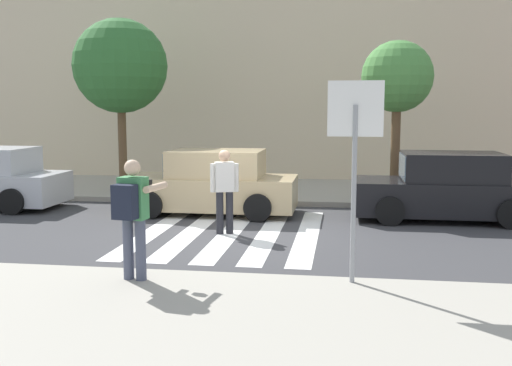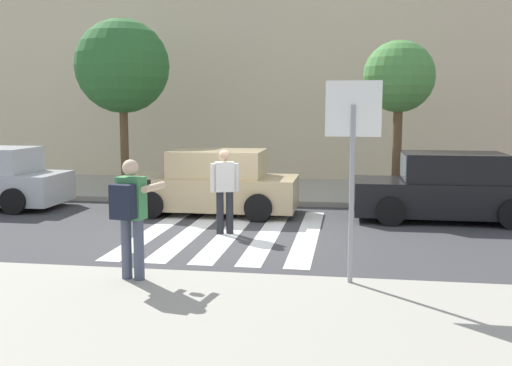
{
  "view_description": "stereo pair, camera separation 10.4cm",
  "coord_description": "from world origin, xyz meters",
  "px_view_note": "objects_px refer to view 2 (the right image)",
  "views": [
    {
      "loc": [
        2.31,
        -11.74,
        2.62
      ],
      "look_at": [
        0.6,
        -0.2,
        1.1
      ],
      "focal_mm": 42.0,
      "sensor_mm": 36.0,
      "label": 1
    },
    {
      "loc": [
        2.41,
        -11.73,
        2.62
      ],
      "look_at": [
        0.6,
        -0.2,
        1.1
      ],
      "focal_mm": 42.0,
      "sensor_mm": 36.0,
      "label": 2
    }
  ],
  "objects_px": {
    "street_tree_center": "(399,78)",
    "parked_car_black": "(448,189)",
    "photographer_with_backpack": "(131,209)",
    "parked_car_tan": "(214,184)",
    "stop_sign": "(353,137)",
    "street_tree_west": "(122,67)",
    "pedestrian_crossing": "(225,187)"
  },
  "relations": [
    {
      "from": "photographer_with_backpack",
      "to": "street_tree_west",
      "type": "height_order",
      "value": "street_tree_west"
    },
    {
      "from": "stop_sign",
      "to": "pedestrian_crossing",
      "type": "height_order",
      "value": "stop_sign"
    },
    {
      "from": "street_tree_west",
      "to": "street_tree_center",
      "type": "height_order",
      "value": "street_tree_west"
    },
    {
      "from": "parked_car_tan",
      "to": "street_tree_west",
      "type": "xyz_separation_m",
      "value": [
        -3.25,
        2.6,
        2.99
      ]
    },
    {
      "from": "parked_car_tan",
      "to": "parked_car_black",
      "type": "relative_size",
      "value": 1.0
    },
    {
      "from": "stop_sign",
      "to": "parked_car_tan",
      "type": "bearing_deg",
      "value": 119.86
    },
    {
      "from": "parked_car_black",
      "to": "street_tree_west",
      "type": "relative_size",
      "value": 0.83
    },
    {
      "from": "photographer_with_backpack",
      "to": "parked_car_tan",
      "type": "distance_m",
      "value": 6.1
    },
    {
      "from": "stop_sign",
      "to": "photographer_with_backpack",
      "type": "relative_size",
      "value": 1.63
    },
    {
      "from": "photographer_with_backpack",
      "to": "pedestrian_crossing",
      "type": "relative_size",
      "value": 1.0
    },
    {
      "from": "street_tree_center",
      "to": "parked_car_black",
      "type": "bearing_deg",
      "value": -63.73
    },
    {
      "from": "street_tree_west",
      "to": "stop_sign",
      "type": "bearing_deg",
      "value": -51.85
    },
    {
      "from": "parked_car_black",
      "to": "photographer_with_backpack",
      "type": "bearing_deg",
      "value": -130.91
    },
    {
      "from": "street_tree_center",
      "to": "parked_car_tan",
      "type": "bearing_deg",
      "value": -155.56
    },
    {
      "from": "pedestrian_crossing",
      "to": "street_tree_center",
      "type": "distance_m",
      "value": 6.12
    },
    {
      "from": "pedestrian_crossing",
      "to": "parked_car_tan",
      "type": "relative_size",
      "value": 0.42
    },
    {
      "from": "photographer_with_backpack",
      "to": "stop_sign",
      "type": "bearing_deg",
      "value": 6.68
    },
    {
      "from": "pedestrian_crossing",
      "to": "street_tree_center",
      "type": "xyz_separation_m",
      "value": [
        3.72,
        4.26,
        2.34
      ]
    },
    {
      "from": "parked_car_tan",
      "to": "stop_sign",
      "type": "bearing_deg",
      "value": -60.14
    },
    {
      "from": "parked_car_black",
      "to": "street_tree_west",
      "type": "bearing_deg",
      "value": 163.39
    },
    {
      "from": "stop_sign",
      "to": "street_tree_west",
      "type": "bearing_deg",
      "value": 128.15
    },
    {
      "from": "photographer_with_backpack",
      "to": "street_tree_west",
      "type": "xyz_separation_m",
      "value": [
        -3.45,
        8.68,
        2.55
      ]
    },
    {
      "from": "pedestrian_crossing",
      "to": "street_tree_west",
      "type": "distance_m",
      "value": 6.85
    },
    {
      "from": "photographer_with_backpack",
      "to": "street_tree_center",
      "type": "relative_size",
      "value": 0.42
    },
    {
      "from": "street_tree_west",
      "to": "street_tree_center",
      "type": "bearing_deg",
      "value": -4.24
    },
    {
      "from": "photographer_with_backpack",
      "to": "pedestrian_crossing",
      "type": "xyz_separation_m",
      "value": [
        0.54,
        3.85,
        -0.19
      ]
    },
    {
      "from": "stop_sign",
      "to": "parked_car_tan",
      "type": "xyz_separation_m",
      "value": [
        -3.28,
        5.72,
        -1.47
      ]
    },
    {
      "from": "parked_car_tan",
      "to": "street_tree_center",
      "type": "height_order",
      "value": "street_tree_center"
    },
    {
      "from": "stop_sign",
      "to": "parked_car_black",
      "type": "height_order",
      "value": "stop_sign"
    },
    {
      "from": "stop_sign",
      "to": "street_tree_west",
      "type": "height_order",
      "value": "street_tree_west"
    },
    {
      "from": "parked_car_tan",
      "to": "pedestrian_crossing",
      "type": "bearing_deg",
      "value": -71.49
    },
    {
      "from": "parked_car_tan",
      "to": "street_tree_center",
      "type": "bearing_deg",
      "value": 24.44
    }
  ]
}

